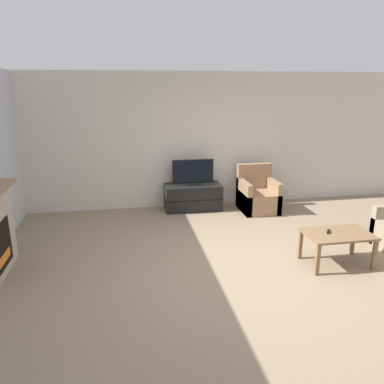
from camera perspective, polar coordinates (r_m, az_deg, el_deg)
name	(u,v)px	position (r m, az deg, el deg)	size (l,w,h in m)	color
ground_plane	(241,270)	(5.28, 7.42, -11.66)	(24.00, 24.00, 0.00)	#89755B
wall_back	(198,141)	(7.67, 0.98, 7.85)	(12.00, 0.06, 2.70)	beige
tv_stand	(193,197)	(7.56, 0.14, -0.78)	(1.12, 0.52, 0.51)	black
tv	(193,173)	(7.43, 0.14, 2.88)	(0.82, 0.18, 0.52)	black
armchair	(258,196)	(7.61, 9.97, -0.63)	(0.70, 0.76, 0.90)	#937051
coffee_table	(338,237)	(5.60, 21.30, -6.46)	(0.91, 0.58, 0.47)	brown
remote	(329,232)	(5.56, 20.10, -5.68)	(0.11, 0.15, 0.02)	black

